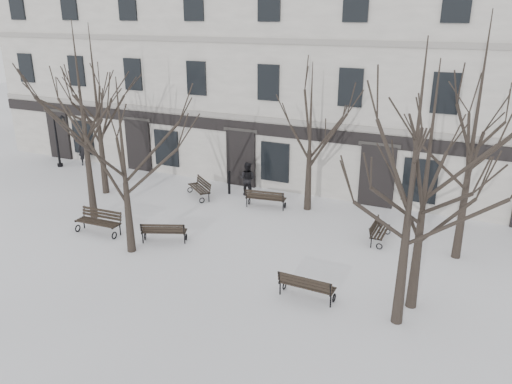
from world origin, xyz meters
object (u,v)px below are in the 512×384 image
Objects in this scene: bench_2 at (306,285)px; bench_4 at (266,198)px; bench_3 at (200,188)px; tree_3 at (415,157)px; tree_0 at (81,100)px; tree_1 at (122,147)px; lamp_post at (59,137)px; tree_2 at (428,162)px; bench_0 at (99,221)px; bench_5 at (379,231)px; bench_1 at (164,231)px.

bench_4 is at bearing -55.34° from bench_2.
tree_3 is at bearing 6.36° from bench_3.
bench_4 is at bearing 33.37° from tree_0.
lamp_post is at bearing 146.05° from tree_1.
lamp_post reaches higher than bench_2.
tree_1 is (3.59, -1.97, -1.12)m from tree_0.
bench_4 is at bearing 38.10° from bench_3.
tree_2 reaches higher than bench_0.
tree_0 is 2.67× the size of lamp_post.
bench_5 is (1.14, 5.27, -0.05)m from bench_2.
bench_3 is at bearing 152.71° from tree_2.
tree_0 reaches higher than bench_1.
tree_0 reaches higher than bench_2.
bench_5 is at bearing 18.71° from bench_0.
lamp_post reaches higher than bench_1.
tree_0 is 11.97m from bench_2.
tree_1 is 10.27m from bench_5.
tree_3 is 4.98× the size of bench_5.
lamp_post is (-17.80, 7.59, 1.31)m from bench_2.
bench_0 is 0.63× the size of lamp_post.
tree_1 is 10.25m from tree_2.
tree_2 is at bearing -160.79° from bench_2.
tree_0 reaches higher than tree_2.
bench_0 is (-12.45, 0.21, -4.11)m from tree_2.
bench_1 is at bearing 59.04° from tree_1.
tree_0 reaches higher than tree_3.
tree_3 is at bearing -8.26° from bench_0.
tree_2 is (10.22, 0.57, 0.58)m from tree_1.
bench_3 is (-7.84, 6.62, -0.00)m from bench_2.
bench_2 is (7.15, -0.41, -3.58)m from tree_1.
tree_3 is at bearing -20.30° from lamp_post.
bench_2 reaches higher than bench_3.
tree_3 is 7.21m from bench_5.
bench_0 is 2.94m from bench_1.
tree_2 reaches higher than lamp_post.
tree_0 is 4.25m from tree_1.
bench_1 is 8.45m from bench_5.
bench_1 is 6.64m from bench_2.
bench_2 is at bearing -9.74° from bench_0.
bench_4 is (2.12, 5.03, 0.03)m from bench_1.
tree_3 reaches higher than lamp_post.
tree_3 is at bearing -179.48° from bench_2.
tree_2 reaches higher than bench_2.
bench_4 is (-7.15, 6.64, -4.51)m from tree_3.
tree_3 is 4.56× the size of bench_3.
bench_2 is 5.39m from bench_5.
bench_5 is (7.60, 3.70, -0.04)m from bench_1.
bench_1 is at bearing 170.15° from tree_3.
lamp_post is at bearing 162.45° from tree_2.
tree_0 is at bearing -33.70° from bench_1.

